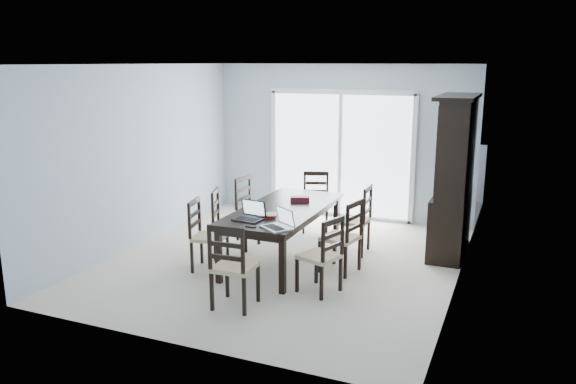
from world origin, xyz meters
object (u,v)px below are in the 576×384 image
china_hutch (454,178)px  chair_right_near (326,247)px  laptop_silver (275,224)px  chair_left_near (202,227)px  hot_tub (312,174)px  game_box (300,199)px  dining_table (283,213)px  laptop_dark (248,216)px  chair_left_far (249,201)px  chair_right_far (360,212)px  chair_end_near (231,258)px  chair_left_mid (223,216)px  cell_phone (251,226)px  chair_right_mid (347,229)px  chair_end_far (316,195)px

china_hutch → chair_right_near: 2.41m
laptop_silver → chair_left_near: bearing=-159.9°
hot_tub → game_box: bearing=-72.6°
dining_table → game_box: (0.08, 0.41, 0.11)m
laptop_silver → hot_tub: bearing=138.5°
china_hutch → game_box: 2.14m
laptop_dark → chair_left_far: bearing=122.4°
chair_right_near → hot_tub: chair_right_near is taller
chair_right_far → chair_end_near: bearing=160.4°
dining_table → hot_tub: 3.60m
chair_left_near → hot_tub: (-0.04, 4.14, -0.06)m
laptop_dark → laptop_silver: size_ratio=0.86×
chair_left_mid → cell_phone: chair_left_mid is taller
laptop_silver → china_hutch: bearing=85.0°
chair_left_far → chair_right_mid: size_ratio=0.99×
chair_right_mid → chair_end_far: bearing=43.3°
chair_left_near → chair_left_far: 1.40m
chair_right_far → chair_end_far: chair_right_far is taller
china_hutch → chair_right_near: bearing=-119.2°
china_hutch → chair_right_near: china_hutch is taller
dining_table → game_box: size_ratio=8.42×
laptop_silver → game_box: 1.35m
chair_right_far → chair_end_near: size_ratio=1.00×
chair_end_near → laptop_silver: (0.22, 0.69, 0.21)m
chair_end_far → laptop_silver: bearing=81.1°
china_hutch → cell_phone: bearing=-132.3°
laptop_silver → laptop_dark: bearing=-170.1°
chair_left_mid → laptop_silver: 1.40m
dining_table → laptop_dark: bearing=-102.2°
dining_table → laptop_dark: laptop_dark is taller
chair_end_near → laptop_dark: (-0.24, 0.88, 0.21)m
chair_left_mid → laptop_dark: (0.68, -0.60, 0.23)m
dining_table → cell_phone: bearing=-89.8°
cell_phone → chair_end_near: bearing=-79.8°
chair_end_far → cell_phone: size_ratio=8.93×
dining_table → hot_tub: (-0.89, 3.49, -0.17)m
chair_left_far → chair_right_far: chair_right_far is taller
chair_end_near → chair_right_far: bearing=68.9°
chair_left_near → chair_right_mid: size_ratio=0.97×
hot_tub → laptop_dark: bearing=-80.2°
chair_end_near → hot_tub: (-0.97, 5.10, -0.09)m
chair_left_far → cell_phone: chair_left_far is taller
laptop_silver → hot_tub: size_ratio=0.20×
china_hutch → cell_phone: 3.02m
dining_table → chair_end_far: size_ratio=2.06×
china_hutch → cell_phone: size_ratio=18.42×
dining_table → chair_right_near: bearing=-42.8°
chair_right_far → chair_left_near: bearing=127.7°
china_hutch → hot_tub: size_ratio=1.07×
dining_table → chair_end_far: (-0.12, 1.59, -0.11)m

